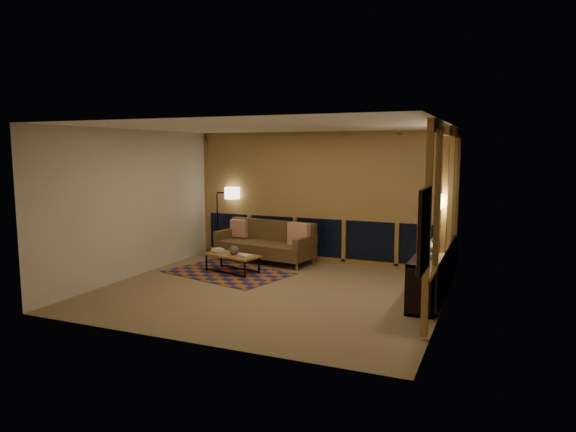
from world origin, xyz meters
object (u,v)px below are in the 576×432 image
at_px(sofa, 265,242).
at_px(coffee_table, 232,264).
at_px(floor_lamp, 217,221).
at_px(bookshelf, 433,269).

relative_size(sofa, coffee_table, 1.91).
height_order(coffee_table, floor_lamp, floor_lamp).
relative_size(coffee_table, floor_lamp, 0.70).
relative_size(sofa, bookshelf, 0.69).
xyz_separation_m(floor_lamp, bookshelf, (4.81, -1.22, -0.39)).
xyz_separation_m(sofa, bookshelf, (3.52, -0.95, -0.05)).
distance_m(sofa, bookshelf, 3.65).
bearing_deg(floor_lamp, sofa, -23.38).
bearing_deg(coffee_table, sofa, 94.74).
distance_m(sofa, floor_lamp, 1.36).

